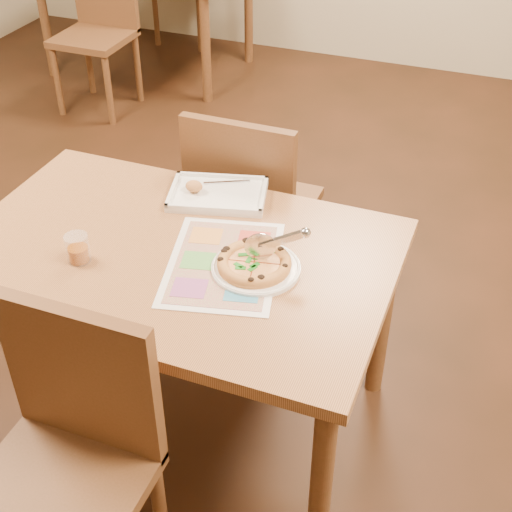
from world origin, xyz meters
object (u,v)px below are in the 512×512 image
(chair_far, at_px, (248,194))
(dining_table, at_px, (175,273))
(bg_chair_near, at_px, (99,14))
(pizza, at_px, (254,263))
(pizza_cutter, at_px, (275,242))
(appetizer_tray, at_px, (216,195))
(plate, at_px, (256,268))
(chair_near, at_px, (69,435))
(glass_tumbler, at_px, (78,250))
(menu, at_px, (223,263))

(chair_far, bearing_deg, dining_table, 90.00)
(dining_table, height_order, bg_chair_near, bg_chair_near)
(bg_chair_near, relative_size, pizza, 2.20)
(chair_far, distance_m, pizza, 0.68)
(pizza_cutter, relative_size, appetizer_tray, 0.46)
(plate, xyz_separation_m, pizza, (-0.00, -0.00, 0.02))
(chair_near, bearing_deg, chair_far, 90.00)
(dining_table, distance_m, glass_tumbler, 0.30)
(chair_far, height_order, pizza_cutter, chair_far)
(chair_far, distance_m, pizza_cutter, 0.69)
(chair_near, xyz_separation_m, pizza_cutter, (0.31, 0.63, 0.24))
(appetizer_tray, height_order, glass_tumbler, glass_tumbler)
(dining_table, relative_size, menu, 2.94)
(bg_chair_near, height_order, glass_tumbler, bg_chair_near)
(pizza, relative_size, menu, 0.48)
(chair_near, bearing_deg, pizza, 66.63)
(dining_table, xyz_separation_m, glass_tumbler, (-0.23, -0.14, 0.12))
(chair_near, height_order, glass_tumbler, chair_near)
(chair_far, height_order, plate, chair_far)
(pizza, xyz_separation_m, menu, (-0.09, -0.00, -0.02))
(bg_chair_near, bearing_deg, pizza_cutter, -48.62)
(pizza_cutter, height_order, appetizer_tray, pizza_cutter)
(menu, bearing_deg, pizza_cutter, 15.03)
(menu, bearing_deg, plate, 3.79)
(dining_table, bearing_deg, pizza, -0.36)
(pizza_cutter, bearing_deg, glass_tumbler, 176.02)
(menu, bearing_deg, chair_far, 105.16)
(dining_table, xyz_separation_m, appetizer_tray, (0.00, 0.32, 0.10))
(chair_near, bearing_deg, glass_tumbler, 116.76)
(pizza, bearing_deg, chair_far, 113.26)
(dining_table, bearing_deg, bg_chair_near, 126.05)
(dining_table, height_order, plate, plate)
(chair_near, relative_size, appetizer_tray, 1.31)
(chair_near, relative_size, plate, 1.84)
(chair_near, distance_m, pizza, 0.68)
(glass_tumbler, bearing_deg, dining_table, 31.24)
(chair_far, relative_size, glass_tumbler, 5.48)
(plate, bearing_deg, menu, -176.21)
(dining_table, relative_size, pizza, 6.08)
(chair_far, distance_m, bg_chair_near, 2.26)
(dining_table, height_order, pizza, pizza)
(chair_near, relative_size, chair_far, 1.00)
(dining_table, xyz_separation_m, chair_near, (0.00, -0.60, -0.07))
(dining_table, height_order, appetizer_tray, appetizer_tray)
(chair_near, xyz_separation_m, plate, (0.26, 0.60, 0.16))
(pizza, xyz_separation_m, pizza_cutter, (0.05, 0.03, 0.06))
(menu, bearing_deg, bg_chair_near, 128.68)
(glass_tumbler, bearing_deg, appetizer_tray, 62.87)
(bg_chair_near, distance_m, pizza, 2.89)
(bg_chair_near, relative_size, menu, 1.06)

